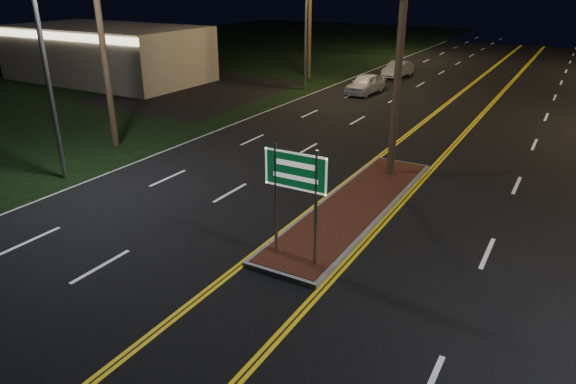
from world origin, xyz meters
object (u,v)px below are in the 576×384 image
Objects in this scene: highway_sign at (296,182)px; streetlight_left_near at (46,28)px; car_near at (365,82)px; streetlight_left_mid at (311,5)px; commercial_building at (107,53)px; car_far at (398,68)px; median_island at (355,206)px.

streetlight_left_near is at bearing 173.53° from highway_sign.
highway_sign is at bearing -68.29° from car_near.
streetlight_left_mid is 6.22m from car_near.
commercial_building is 19.78m from car_near.
car_near is at bearing 80.01° from streetlight_left_near.
streetlight_left_near is at bearing -92.43° from car_far.
commercial_building is (-26.00, 17.19, -0.40)m from highway_sign.
median_island is 26.20m from car_far.
car_far is at bearing 95.61° from car_near.
commercial_building reaches higher than median_island.
streetlight_left_mid is at bearing 14.61° from commercial_building.
streetlight_left_mid is at bearing 116.59° from highway_sign.
car_near is (-6.91, 22.23, -1.64)m from highway_sign.
streetlight_left_mid is at bearing 121.98° from median_island.
commercial_building reaches higher than car_far.
streetlight_left_near is 28.88m from car_far.
commercial_building is at bearing 133.90° from streetlight_left_near.
highway_sign reaches higher than car_far.
streetlight_left_mid is at bearing -108.61° from car_far.
commercial_building reaches higher than highway_sign.
streetlight_left_near is 2.12× the size of car_far.
car_far reaches higher than median_island.
streetlight_left_mid reaches higher than commercial_building.
car_near is at bearing 110.98° from median_island.
highway_sign is 31.17m from commercial_building.
streetlight_left_near reaches higher than car_far.
median_island is at bearing -26.55° from commercial_building.
commercial_building is at bearing -160.79° from car_near.
streetlight_left_near is 21.90m from car_near.
car_far is (-7.06, 25.23, 0.63)m from median_island.
commercial_building is 16.31m from streetlight_left_mid.
streetlight_left_near is at bearing -95.55° from car_near.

